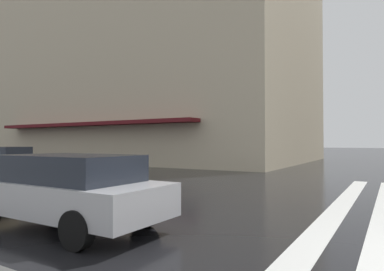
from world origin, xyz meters
TOP-DOWN VIEW (x-y plane):
  - haussmann_block_mid at (21.54, 20.85)m, footprint 19.30×27.05m
  - car_silver at (-1.00, 6.68)m, footprint 1.85×4.10m
  - car_white at (5.50, 19.82)m, footprint 1.85×4.10m

SIDE VIEW (x-z plane):
  - car_silver at x=-1.00m, z-range 0.05..1.46m
  - car_white at x=5.50m, z-range 0.05..1.46m
  - haussmann_block_mid at x=21.54m, z-range -0.21..20.24m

